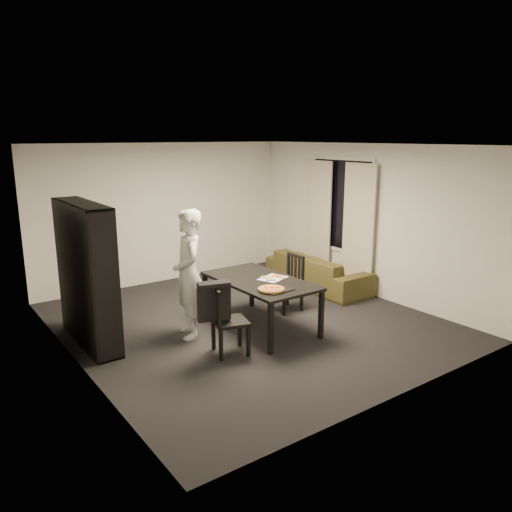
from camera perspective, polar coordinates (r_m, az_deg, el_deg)
room at (r=7.21m, az=-0.99°, el=2.20°), size 5.01×5.51×2.61m
window_pane at (r=9.21m, az=9.68°, el=5.78°), size 0.02×1.40×1.60m
window_frame at (r=9.21m, az=9.66°, el=5.78°), size 0.03×1.52×1.72m
curtain_left at (r=8.85m, az=11.59°, el=3.09°), size 0.03×0.70×2.25m
curtain_right at (r=9.58m, az=7.03°, el=4.05°), size 0.03×0.70×2.25m
bookshelf at (r=6.90m, az=-18.80°, el=-2.04°), size 0.35×1.50×1.90m
dining_table at (r=7.14m, az=0.47°, el=-3.20°), size 0.97×1.74×0.72m
chair_left at (r=6.34m, az=-3.71°, el=-6.86°), size 0.52×0.52×0.90m
chair_right at (r=7.96m, az=3.95°, el=-2.58°), size 0.42×0.42×0.90m
draped_jacket at (r=6.23m, az=-4.83°, el=-5.01°), size 0.43×0.28×0.50m
person at (r=6.85m, az=-7.71°, el=-2.08°), size 0.60×0.74×1.78m
baking_tray at (r=6.65m, az=2.30°, el=-3.87°), size 0.44×0.37×0.01m
pepperoni_pizza at (r=6.61m, az=1.75°, el=-3.79°), size 0.35×0.35×0.03m
kitchen_towel at (r=7.17m, az=1.95°, el=-2.56°), size 0.48×0.42×0.01m
pizza_slices at (r=7.18m, az=1.95°, el=-2.45°), size 0.40×0.35×0.01m
sofa at (r=9.21m, az=7.08°, el=-1.71°), size 0.82×2.11×0.62m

